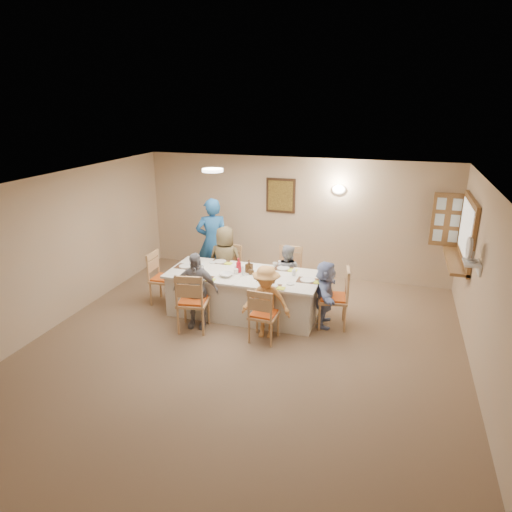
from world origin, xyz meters
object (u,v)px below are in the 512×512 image
(chair_front_left, at_px, (193,300))
(chair_back_right, at_px, (288,275))
(desk_fan, at_px, (471,253))
(diner_back_left, at_px, (225,261))
(chair_front_right, at_px, (264,314))
(chair_back_left, at_px, (228,270))
(dining_table, at_px, (244,294))
(diner_back_right, at_px, (287,274))
(condiment_ketchup, at_px, (239,265))
(diner_right_end, at_px, (325,294))
(diner_front_right, at_px, (266,302))
(serving_hatch, at_px, (467,232))
(chair_right_end, at_px, (333,297))
(caregiver, at_px, (213,242))
(diner_front_left, at_px, (196,290))
(chair_left_end, at_px, (164,278))

(chair_front_left, bearing_deg, chair_back_right, -137.06)
(desk_fan, height_order, diner_back_left, desk_fan)
(chair_front_right, bearing_deg, chair_back_left, -50.08)
(dining_table, distance_m, diner_back_right, 0.93)
(chair_back_right, distance_m, chair_front_right, 1.60)
(chair_front_left, relative_size, chair_front_right, 1.13)
(chair_back_left, relative_size, condiment_ketchup, 3.61)
(diner_right_end, bearing_deg, diner_front_right, 122.30)
(serving_hatch, height_order, dining_table, serving_hatch)
(chair_right_end, xyz_separation_m, diner_front_right, (-0.95, -0.68, 0.08))
(chair_front_left, height_order, diner_back_left, diner_back_left)
(diner_back_left, height_order, caregiver, caregiver)
(dining_table, bearing_deg, chair_back_left, 126.87)
(diner_back_left, xyz_separation_m, caregiver, (-0.45, 0.47, 0.21))
(condiment_ketchup, bearing_deg, chair_back_right, 48.12)
(chair_back_right, bearing_deg, desk_fan, -20.60)
(chair_back_left, xyz_separation_m, diner_back_left, (-0.00, -0.12, 0.21))
(serving_hatch, xyz_separation_m, diner_right_end, (-2.17, -1.14, -0.94))
(dining_table, relative_size, condiment_ketchup, 10.07)
(chair_front_left, xyz_separation_m, diner_front_right, (1.20, 0.12, 0.08))
(chair_back_right, bearing_deg, dining_table, -128.10)
(chair_back_left, relative_size, chair_front_right, 1.04)
(diner_back_left, bearing_deg, chair_right_end, 160.13)
(dining_table, xyz_separation_m, caregiver, (-1.05, 1.15, 0.51))
(diner_back_left, distance_m, diner_front_left, 1.36)
(diner_front_right, xyz_separation_m, caregiver, (-1.65, 1.83, 0.29))
(diner_back_left, relative_size, diner_front_left, 1.06)
(chair_left_end, xyz_separation_m, diner_front_left, (0.95, -0.68, 0.16))
(chair_back_left, distance_m, diner_back_left, 0.24)
(chair_back_left, relative_size, chair_front_left, 0.92)
(serving_hatch, relative_size, caregiver, 0.84)
(chair_back_left, xyz_separation_m, chair_right_end, (2.15, -0.80, 0.04))
(diner_right_end, relative_size, caregiver, 0.63)
(desk_fan, distance_m, diner_right_end, 2.29)
(chair_right_end, bearing_deg, diner_front_right, -63.53)
(chair_right_end, relative_size, diner_front_left, 0.80)
(desk_fan, distance_m, chair_front_left, 4.25)
(chair_front_right, height_order, diner_right_end, diner_right_end)
(dining_table, relative_size, diner_back_left, 1.92)
(chair_left_end, height_order, diner_front_right, diner_front_right)
(chair_front_left, bearing_deg, diner_front_right, 175.52)
(diner_front_left, bearing_deg, diner_back_right, 39.87)
(dining_table, bearing_deg, diner_right_end, 0.00)
(serving_hatch, bearing_deg, dining_table, -162.42)
(dining_table, distance_m, chair_back_left, 1.00)
(chair_front_left, distance_m, chair_left_end, 1.24)
(chair_front_left, relative_size, condiment_ketchup, 3.94)
(chair_back_right, bearing_deg, chair_back_left, 178.77)
(serving_hatch, xyz_separation_m, condiment_ketchup, (-3.69, -1.12, -0.61))
(serving_hatch, relative_size, diner_front_right, 1.25)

